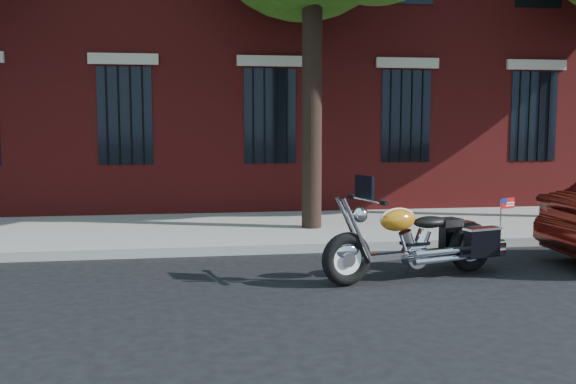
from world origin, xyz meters
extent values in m
plane|color=black|center=(0.00, 0.00, 0.00)|extent=(120.00, 120.00, 0.00)
cube|color=gray|center=(0.00, 1.38, 0.07)|extent=(40.00, 0.16, 0.15)
cube|color=gray|center=(0.00, 3.26, 0.07)|extent=(40.00, 3.60, 0.15)
cube|color=black|center=(0.00, 5.11, 2.20)|extent=(1.10, 0.14, 2.00)
cube|color=#B2A893|center=(0.00, 5.08, 3.35)|extent=(1.40, 0.20, 0.22)
cylinder|color=black|center=(0.00, 5.03, 2.20)|extent=(0.04, 0.04, 2.00)
cylinder|color=black|center=(0.50, 2.90, 2.50)|extent=(0.36, 0.36, 5.00)
torus|color=black|center=(0.26, -0.79, 0.35)|extent=(0.71, 0.33, 0.69)
torus|color=black|center=(2.14, -0.27, 0.35)|extent=(0.71, 0.33, 0.69)
cylinder|color=white|center=(0.26, -0.79, 0.35)|extent=(0.51, 0.20, 0.51)
cylinder|color=white|center=(2.14, -0.27, 0.35)|extent=(0.51, 0.20, 0.51)
ellipsoid|color=white|center=(0.26, -0.79, 0.45)|extent=(0.38, 0.22, 0.20)
ellipsoid|color=orange|center=(2.14, -0.27, 0.47)|extent=(0.39, 0.24, 0.20)
cube|color=white|center=(1.20, -0.53, 0.33)|extent=(1.51, 0.51, 0.08)
cylinder|color=white|center=(1.25, -0.52, 0.31)|extent=(0.37, 0.27, 0.33)
cylinder|color=white|center=(1.80, -0.56, 0.32)|extent=(1.26, 0.43, 0.09)
ellipsoid|color=orange|center=(0.98, -0.59, 0.80)|extent=(0.57, 0.42, 0.29)
ellipsoid|color=black|center=(1.48, -0.46, 0.74)|extent=(0.56, 0.42, 0.16)
cube|color=black|center=(2.04, -0.02, 0.46)|extent=(0.52, 0.29, 0.39)
cube|color=black|center=(2.18, -0.54, 0.46)|extent=(0.52, 0.29, 0.39)
cylinder|color=white|center=(0.54, -0.72, 1.09)|extent=(0.25, 0.78, 0.04)
sphere|color=white|center=(0.44, -0.74, 0.91)|extent=(0.25, 0.25, 0.21)
cube|color=black|center=(0.50, -0.73, 1.26)|extent=(0.15, 0.41, 0.29)
cube|color=red|center=(2.56, -0.47, 0.98)|extent=(0.22, 0.08, 0.14)
camera|label=1|loc=(-1.64, -8.53, 2.06)|focal=40.00mm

